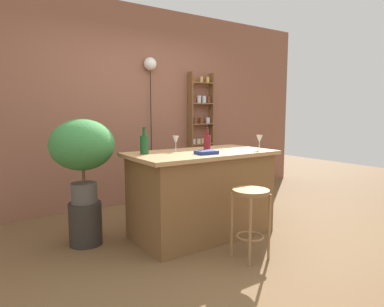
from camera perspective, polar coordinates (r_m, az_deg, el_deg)
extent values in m
plane|color=brown|center=(3.63, 4.42, -14.52)|extent=(12.00, 12.00, 0.00)
cube|color=#8C5642|center=(5.04, -9.63, 7.79)|extent=(6.40, 0.10, 2.80)
cube|color=brown|center=(3.72, 1.56, -6.93)|extent=(1.43, 0.76, 0.86)
cube|color=tan|center=(3.64, 1.58, 0.00)|extent=(1.55, 0.82, 0.04)
cylinder|color=#997047|center=(3.06, 9.60, -12.77)|extent=(0.02, 0.02, 0.60)
cylinder|color=#997047|center=(3.22, 12.70, -11.81)|extent=(0.02, 0.02, 0.60)
cylinder|color=#997047|center=(3.23, 6.60, -11.66)|extent=(0.02, 0.02, 0.60)
cylinder|color=#997047|center=(3.38, 9.69, -10.83)|extent=(0.02, 0.02, 0.60)
torus|color=#997047|center=(3.25, 9.61, -13.37)|extent=(0.26, 0.26, 0.02)
cylinder|color=olive|center=(3.13, 9.77, -6.23)|extent=(0.33, 0.33, 0.03)
cube|color=brown|center=(5.37, -0.24, 3.17)|extent=(0.02, 0.13, 1.92)
cube|color=brown|center=(5.61, 3.19, 3.34)|extent=(0.02, 0.13, 1.92)
cube|color=brown|center=(5.60, 1.48, -4.94)|extent=(0.39, 0.13, 0.02)
cylinder|color=silver|center=(5.51, 0.18, -4.51)|extent=(0.06, 0.06, 0.10)
cylinder|color=beige|center=(5.56, 1.09, -4.40)|extent=(0.06, 0.06, 0.10)
cylinder|color=silver|center=(5.63, 1.88, -4.25)|extent=(0.06, 0.06, 0.10)
cylinder|color=brown|center=(5.69, 2.66, -4.14)|extent=(0.06, 0.06, 0.10)
cube|color=brown|center=(5.55, 1.49, -1.70)|extent=(0.39, 0.13, 0.02)
cylinder|color=beige|center=(5.45, 0.29, -1.26)|extent=(0.07, 0.07, 0.10)
cylinder|color=#4C7033|center=(5.51, 1.01, -1.17)|extent=(0.07, 0.07, 0.10)
cylinder|color=silver|center=(5.57, 1.95, -1.07)|extent=(0.07, 0.07, 0.10)
cylinder|color=#4C7033|center=(5.62, 2.75, -1.01)|extent=(0.07, 0.07, 0.10)
cube|color=brown|center=(5.50, 1.50, 1.59)|extent=(0.39, 0.13, 0.02)
cylinder|color=silver|center=(5.41, 0.23, 2.01)|extent=(0.07, 0.07, 0.08)
cylinder|color=beige|center=(5.46, 1.07, 2.05)|extent=(0.07, 0.07, 0.08)
cylinder|color=beige|center=(5.53, 1.81, 2.12)|extent=(0.07, 0.07, 0.08)
cylinder|color=brown|center=(5.59, 2.67, 2.17)|extent=(0.07, 0.07, 0.08)
cube|color=brown|center=(5.48, 1.52, 4.93)|extent=(0.39, 0.13, 0.02)
cylinder|color=brown|center=(5.41, 0.46, 5.48)|extent=(0.07, 0.07, 0.09)
cylinder|color=brown|center=(5.49, 1.53, 5.50)|extent=(0.07, 0.07, 0.09)
cylinder|color=silver|center=(5.56, 2.64, 5.52)|extent=(0.07, 0.07, 0.09)
cube|color=brown|center=(5.48, 1.53, 8.28)|extent=(0.39, 0.13, 0.02)
cylinder|color=brown|center=(5.39, 0.28, 8.99)|extent=(0.07, 0.07, 0.11)
cylinder|color=silver|center=(5.46, 1.16, 8.97)|extent=(0.07, 0.07, 0.11)
cylinder|color=silver|center=(5.51, 2.02, 8.95)|extent=(0.07, 0.07, 0.11)
cylinder|color=brown|center=(5.58, 2.77, 8.93)|extent=(0.07, 0.07, 0.11)
cube|color=brown|center=(5.49, 1.54, 11.63)|extent=(0.39, 0.13, 0.02)
cylinder|color=#994C23|center=(5.42, 0.31, 12.25)|extent=(0.05, 0.05, 0.09)
cylinder|color=gold|center=(5.50, 1.56, 12.18)|extent=(0.05, 0.05, 0.09)
cylinder|color=gold|center=(5.57, 2.63, 12.11)|extent=(0.05, 0.05, 0.09)
cylinder|color=#2D2823|center=(3.67, -17.25, -11.03)|extent=(0.32, 0.32, 0.43)
cylinder|color=#514C47|center=(3.58, -17.44, -6.26)|extent=(0.25, 0.25, 0.20)
cylinder|color=brown|center=(3.55, -17.55, -3.42)|extent=(0.03, 0.03, 0.16)
ellipsoid|color=#387F3D|center=(3.50, -17.74, 1.39)|extent=(0.63, 0.56, 0.50)
cylinder|color=#194C23|center=(3.46, -7.93, 1.42)|extent=(0.08, 0.08, 0.18)
cylinder|color=#194C23|center=(3.45, -7.97, 3.54)|extent=(0.03, 0.03, 0.07)
cylinder|color=black|center=(3.45, -7.98, 4.23)|extent=(0.04, 0.04, 0.01)
cylinder|color=maroon|center=(3.67, 2.53, 1.72)|extent=(0.08, 0.08, 0.17)
cylinder|color=maroon|center=(3.66, 2.54, 3.58)|extent=(0.03, 0.03, 0.07)
cylinder|color=black|center=(3.66, 2.54, 4.20)|extent=(0.03, 0.03, 0.01)
cylinder|color=silver|center=(3.87, 11.09, 0.64)|extent=(0.06, 0.06, 0.00)
cylinder|color=silver|center=(3.87, 11.10, 1.22)|extent=(0.01, 0.01, 0.07)
cone|color=silver|center=(3.86, 11.13, 2.40)|extent=(0.07, 0.07, 0.08)
cylinder|color=silver|center=(3.69, -2.70, 0.44)|extent=(0.06, 0.06, 0.00)
cylinder|color=silver|center=(3.69, -2.70, 1.05)|extent=(0.01, 0.01, 0.07)
cone|color=silver|center=(3.68, -2.71, 2.29)|extent=(0.07, 0.07, 0.08)
cube|color=navy|center=(3.44, 2.40, 0.20)|extent=(0.22, 0.17, 0.03)
cylinder|color=black|center=(5.04, -6.78, 3.25)|extent=(0.01, 0.01, 1.99)
sphere|color=white|center=(5.07, -6.96, 14.55)|extent=(0.18, 0.18, 0.18)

